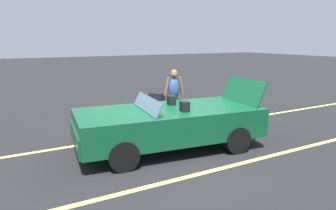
% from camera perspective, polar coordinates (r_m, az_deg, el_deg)
% --- Properties ---
extents(ground_plane, '(80.00, 80.00, 0.00)m').
position_cam_1_polar(ground_plane, '(7.14, 0.24, -8.07)').
color(ground_plane, black).
extents(lot_line_near, '(18.00, 0.12, 0.01)m').
position_cam_1_polar(lot_line_near, '(8.17, -3.97, -5.46)').
color(lot_line_near, '#EAE066').
rests_on(lot_line_near, ground_plane).
extents(lot_line_mid, '(18.00, 0.12, 0.01)m').
position_cam_1_polar(lot_line_mid, '(5.99, 7.32, -12.27)').
color(lot_line_mid, '#EAE066').
rests_on(lot_line_mid, ground_plane).
extents(convertible_car, '(4.34, 2.24, 1.52)m').
position_cam_1_polar(convertible_car, '(6.89, -1.28, -3.65)').
color(convertible_car, '#0F4C2D').
rests_on(convertible_car, ground_plane).
extents(suitcase_large_black, '(0.50, 0.55, 0.74)m').
position_cam_1_polar(suitcase_large_black, '(10.15, -2.09, 0.18)').
color(suitcase_large_black, black).
rests_on(suitcase_large_black, ground_plane).
extents(suitcase_medium_bright, '(0.42, 0.28, 0.62)m').
position_cam_1_polar(suitcase_medium_bright, '(9.46, 5.37, -1.10)').
color(suitcase_medium_bright, '#991E8C').
rests_on(suitcase_medium_bright, ground_plane).
extents(suitcase_small_carryon, '(0.38, 0.29, 0.50)m').
position_cam_1_polar(suitcase_small_carryon, '(10.03, 1.91, -0.66)').
color(suitcase_small_carryon, '#1E479E').
rests_on(suitcase_small_carryon, ground_plane).
extents(duffel_bag, '(0.65, 0.68, 0.34)m').
position_cam_1_polar(duffel_bag, '(9.38, -1.80, -2.12)').
color(duffel_bag, black).
rests_on(duffel_bag, ground_plane).
extents(traveler_person, '(0.61, 0.29, 1.65)m').
position_cam_1_polar(traveler_person, '(8.58, 1.13, 1.82)').
color(traveler_person, '#1E2338').
rests_on(traveler_person, ground_plane).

